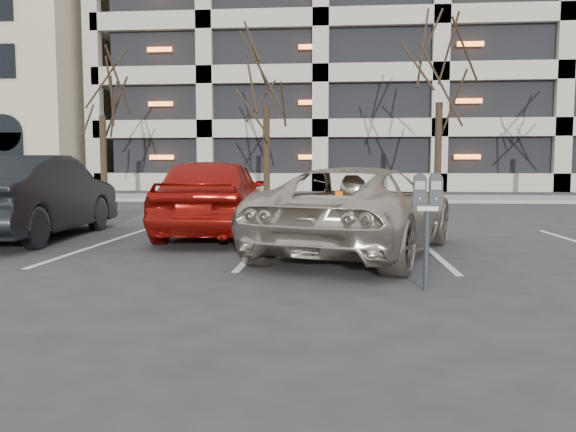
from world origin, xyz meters
TOP-DOWN VIEW (x-y plane):
  - ground at (0.00, 0.00)m, footprint 140.00×140.00m
  - sidewalk at (0.00, 16.00)m, footprint 80.00×4.00m
  - stall_lines at (-1.40, 2.30)m, footprint 16.90×5.20m
  - parking_garage at (12.00, 33.84)m, footprint 52.00×20.00m
  - tree_a at (-10.00, 16.00)m, footprint 3.44×3.44m
  - tree_b at (-3.00, 16.00)m, footprint 3.74×3.74m
  - tree_c at (4.00, 16.00)m, footprint 3.84×3.84m
  - parking_meter at (0.86, -1.13)m, footprint 0.33×0.15m
  - suv_silver at (0.27, 1.52)m, footprint 3.65×5.28m
  - car_red at (-2.48, 3.51)m, footprint 2.11×4.68m
  - car_dark at (-5.80, 2.80)m, footprint 1.92×4.80m

SIDE VIEW (x-z plane):
  - ground at x=0.00m, z-range 0.00..0.00m
  - stall_lines at x=-1.40m, z-range 0.00..0.01m
  - sidewalk at x=0.00m, z-range 0.00..0.12m
  - suv_silver at x=0.27m, z-range 0.00..1.34m
  - car_dark at x=-5.80m, z-range 0.00..1.55m
  - car_red at x=-2.48m, z-range 0.00..1.56m
  - parking_meter at x=0.86m, z-range 0.33..1.58m
  - tree_a at x=-10.00m, z-range 1.74..9.56m
  - tree_b at x=-3.00m, z-range 1.90..10.41m
  - tree_c at x=4.00m, z-range 1.95..10.68m
  - parking_garage at x=12.00m, z-range -0.24..18.76m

